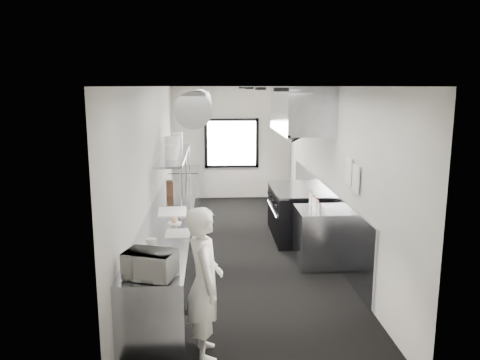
{
  "coord_description": "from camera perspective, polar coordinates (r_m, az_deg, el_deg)",
  "views": [
    {
      "loc": [
        -0.51,
        -7.84,
        2.8
      ],
      "look_at": [
        -0.05,
        -0.2,
        1.29
      ],
      "focal_mm": 35.54,
      "sensor_mm": 36.0,
      "label": 1
    }
  ],
  "objects": [
    {
      "name": "deli_tub_a",
      "position": [
        5.71,
        -11.63,
        -8.03
      ],
      "size": [
        0.14,
        0.14,
        0.09
      ],
      "primitive_type": "cylinder",
      "rotation": [
        0.0,
        0.0,
        0.09
      ],
      "color": "#ADB7A9",
      "rests_on": "prep_counter"
    },
    {
      "name": "notice_sheet_b",
      "position": [
        6.72,
        13.75,
        0.13
      ],
      "size": [
        0.02,
        0.28,
        0.38
      ],
      "primitive_type": "cube",
      "color": "white",
      "rests_on": "wall_right"
    },
    {
      "name": "bottle_station",
      "position": [
        7.7,
        9.21,
        -6.73
      ],
      "size": [
        0.65,
        0.8,
        0.9
      ],
      "primitive_type": "cube",
      "color": "#979AA5",
      "rests_on": "floor"
    },
    {
      "name": "squeeze_bottle_d",
      "position": [
        7.7,
        8.89,
        -2.64
      ],
      "size": [
        0.07,
        0.07,
        0.16
      ],
      "primitive_type": "cylinder",
      "rotation": [
        0.0,
        0.0,
        -0.31
      ],
      "color": "white",
      "rests_on": "bottle_station"
    },
    {
      "name": "cutting_board",
      "position": [
        7.38,
        -8.12,
        -3.78
      ],
      "size": [
        0.47,
        0.6,
        0.02
      ],
      "primitive_type": "cube",
      "rotation": [
        0.0,
        0.0,
        0.07
      ],
      "color": "white",
      "rests_on": "prep_counter"
    },
    {
      "name": "wall_cladding",
      "position": [
        8.68,
        9.93,
        -4.01
      ],
      "size": [
        0.03,
        5.5,
        1.1
      ],
      "primitive_type": "cube",
      "color": "#979AA5",
      "rests_on": "wall_right"
    },
    {
      "name": "ceiling",
      "position": [
        7.86,
        0.26,
        11.18
      ],
      "size": [
        3.0,
        8.0,
        0.01
      ],
      "primitive_type": "cube",
      "color": "silver",
      "rests_on": "wall_back"
    },
    {
      "name": "prep_counter",
      "position": [
        7.74,
        -8.1,
        -6.62
      ],
      "size": [
        0.7,
        6.0,
        0.9
      ],
      "primitive_type": "cube",
      "color": "#979AA5",
      "rests_on": "floor"
    },
    {
      "name": "wall_front",
      "position": [
        4.12,
        3.92,
        -8.71
      ],
      "size": [
        3.0,
        0.02,
        2.8
      ],
      "primitive_type": "cube",
      "color": "silver",
      "rests_on": "floor"
    },
    {
      "name": "wall_left",
      "position": [
        8.03,
        -10.5,
        0.95
      ],
      "size": [
        0.02,
        8.0,
        2.8
      ],
      "primitive_type": "cube",
      "color": "silver",
      "rests_on": "floor"
    },
    {
      "name": "small_plate",
      "position": [
        6.78,
        -7.88,
        -5.15
      ],
      "size": [
        0.2,
        0.2,
        0.02
      ],
      "primitive_type": "cylinder",
      "rotation": [
        0.0,
        0.0,
        0.04
      ],
      "color": "white",
      "rests_on": "prep_counter"
    },
    {
      "name": "service_window",
      "position": [
        11.9,
        -1.0,
        4.43
      ],
      "size": [
        1.36,
        0.05,
        1.25
      ],
      "color": "white",
      "rests_on": "wall_back"
    },
    {
      "name": "pastry",
      "position": [
        6.76,
        -7.89,
        -4.71
      ],
      "size": [
        0.09,
        0.09,
        0.09
      ],
      "primitive_type": "sphere",
      "color": "tan",
      "rests_on": "small_plate"
    },
    {
      "name": "plate_stack_c",
      "position": [
        9.07,
        -7.96,
        4.24
      ],
      "size": [
        0.25,
        0.25,
        0.3
      ],
      "primitive_type": "cylinder",
      "rotation": [
        0.0,
        0.0,
        0.22
      ],
      "color": "white",
      "rests_on": "pass_shelf"
    },
    {
      "name": "far_work_table",
      "position": [
        11.31,
        -6.65,
        -0.89
      ],
      "size": [
        0.7,
        1.2,
        0.9
      ],
      "primitive_type": "cube",
      "color": "#979AA5",
      "rests_on": "floor"
    },
    {
      "name": "line_cook",
      "position": [
        5.02,
        -4.29,
        -12.23
      ],
      "size": [
        0.47,
        0.64,
        1.62
      ],
      "primitive_type": "imported",
      "rotation": [
        0.0,
        0.0,
        1.71
      ],
      "color": "silver",
      "rests_on": "floor"
    },
    {
      "name": "squeeze_bottle_a",
      "position": [
        7.22,
        9.52,
        -3.51
      ],
      "size": [
        0.06,
        0.06,
        0.18
      ],
      "primitive_type": "cylinder",
      "rotation": [
        0.0,
        0.0,
        0.07
      ],
      "color": "white",
      "rests_on": "bottle_station"
    },
    {
      "name": "plate_stack_a",
      "position": [
        8.2,
        -8.28,
        3.31
      ],
      "size": [
        0.25,
        0.25,
        0.25
      ],
      "primitive_type": "cylinder",
      "rotation": [
        0.0,
        0.0,
        0.2
      ],
      "color": "white",
      "rests_on": "pass_shelf"
    },
    {
      "name": "hvac_duct",
      "position": [
        8.25,
        -4.85,
        9.4
      ],
      "size": [
        0.4,
        6.4,
        0.4
      ],
      "primitive_type": "cylinder",
      "rotation": [
        1.57,
        0.0,
        0.0
      ],
      "color": "#94989C",
      "rests_on": "ceiling"
    },
    {
      "name": "deli_tub_b",
      "position": [
        5.88,
        -10.6,
        -7.38
      ],
      "size": [
        0.16,
        0.16,
        0.1
      ],
      "primitive_type": "cylinder",
      "rotation": [
        0.0,
        0.0,
        0.25
      ],
      "color": "#ADB7A9",
      "rests_on": "prep_counter"
    },
    {
      "name": "range",
      "position": [
        8.99,
        6.58,
        -3.92
      ],
      "size": [
        0.88,
        1.6,
        0.94
      ],
      "color": "black",
      "rests_on": "floor"
    },
    {
      "name": "floor",
      "position": [
        8.35,
        0.24,
        -8.42
      ],
      "size": [
        3.0,
        8.0,
        0.01
      ],
      "primitive_type": "cube",
      "color": "black",
      "rests_on": "ground"
    },
    {
      "name": "squeeze_bottle_e",
      "position": [
        7.82,
        8.53,
        -2.28
      ],
      "size": [
        0.08,
        0.08,
        0.19
      ],
      "primitive_type": "cylinder",
      "rotation": [
        0.0,
        0.0,
        0.31
      ],
      "color": "white",
      "rests_on": "bottle_station"
    },
    {
      "name": "plate_stack_d",
      "position": [
        9.72,
        -7.55,
        4.81
      ],
      "size": [
        0.28,
        0.28,
        0.34
      ],
      "primitive_type": "cylinder",
      "rotation": [
        0.0,
        0.0,
        0.38
      ],
      "color": "white",
      "rests_on": "pass_shelf"
    },
    {
      "name": "plate_stack_b",
      "position": [
        8.71,
        -8.18,
        4.09
      ],
      "size": [
        0.35,
        0.35,
        0.35
      ],
      "primitive_type": "cylinder",
      "rotation": [
        0.0,
        0.0,
        0.36
      ],
      "color": "white",
      "rests_on": "pass_shelf"
    },
    {
      "name": "wall_right",
      "position": [
        8.22,
        10.74,
        1.17
      ],
      "size": [
        0.02,
        8.0,
        2.8
      ],
      "primitive_type": "cube",
      "color": "silver",
      "rests_on": "floor"
    },
    {
      "name": "knife_block",
      "position": [
        8.51,
        -8.45,
        -0.97
      ],
      "size": [
        0.14,
        0.25,
        0.25
      ],
      "primitive_type": "cube",
      "rotation": [
        0.0,
        0.0,
        0.17
      ],
      "color": "#4D2F1B",
      "rests_on": "prep_counter"
    },
    {
      "name": "notice_sheet_a",
      "position": [
        7.04,
        12.93,
        1.07
      ],
      "size": [
        0.02,
        0.28,
        0.38
      ],
      "primitive_type": "cube",
      "color": "white",
      "rests_on": "wall_right"
    },
    {
      "name": "newspaper",
      "position": [
        6.32,
        -7.46,
        -6.37
      ],
      "size": [
        0.32,
        0.4,
        0.01
      ],
      "primitive_type": "cube",
      "rotation": [
        0.0,
        0.0,
        0.01
      ],
      "color": "silver",
      "rests_on": "prep_counter"
    },
    {
      "name": "wall_back",
      "position": [
        11.94,
        -1.01,
        4.45
      ],
      "size": [
        3.0,
        0.02,
        2.8
      ],
      "primitive_type": "cube",
      "color": "silver",
      "rests_on": "floor"
    },
    {
      "name": "microwave",
      "position": [
        4.94,
        -10.76,
        -9.93
      ],
      "size": [
        0.55,
        0.48,
        0.28
      ],
      "primitive_type": "imported",
      "rotation": [
        0.0,
        0.0,
        -0.31
      ],
      "color": "silver",
      "rests_on": "prep_counter"
    },
    {
      "name": "pass_shelf",
      "position": [
        8.96,
        -7.81,
        2.96
      ],
      "size": [
        0.45,
        3.0,
        0.68
      ],
      "color": "#979AA5",
      "rests_on": "prep_counter"
    },
    {
      "name": "squeeze_bottle_c",
      "position": [
        7.5,
        8.9,
        -2.9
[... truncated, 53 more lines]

